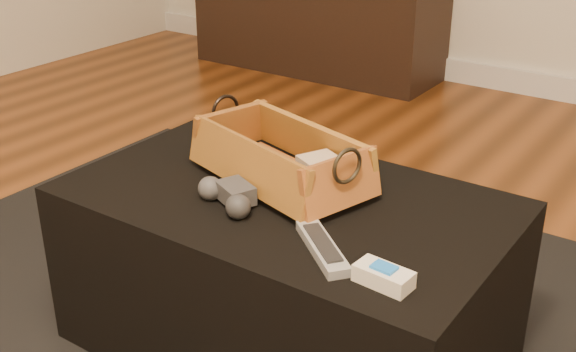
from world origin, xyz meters
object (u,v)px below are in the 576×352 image
Objects in this scene: wicker_basket at (281,161)px; game_controller at (228,195)px; media_cabinet at (317,21)px; ottoman at (286,274)px; silver_remote at (322,247)px; cream_gadget at (384,276)px; tv_remote at (269,169)px.

wicker_basket is 0.17m from game_controller.
media_cabinet is 2.57m from game_controller.
ottoman is 0.34m from silver_remote.
ottoman is at bearing 150.46° from cream_gadget.
media_cabinet is 7.83× the size of game_controller.
tv_remote is at bearing 143.26° from silver_remote.
game_controller reaches higher than ottoman.
tv_remote is at bearing -159.50° from wicker_basket.
media_cabinet is 2.43m from tv_remote.
tv_remote is at bearing 150.59° from cream_gadget.
tv_remote reaches higher than silver_remote.
silver_remote is at bearing -26.37° from tv_remote.
ottoman is 0.47m from cream_gadget.
game_controller is 0.93× the size of silver_remote.
cream_gadget is (0.40, -0.25, -0.04)m from wicker_basket.
cream_gadget is (1.63, -2.34, 0.18)m from media_cabinet.
media_cabinet is 12.59× the size of cream_gadget.
game_controller is (1.21, -2.26, 0.19)m from media_cabinet.
tv_remote reaches higher than ottoman.
game_controller is at bearing -120.40° from ottoman.
media_cabinet is 1.37× the size of ottoman.
tv_remote is 2.16× the size of cream_gadget.
wicker_basket is at bearing 30.87° from tv_remote.
media_cabinet is 2.44m from wicker_basket.
tv_remote is 0.49m from cream_gadget.
game_controller reaches higher than tv_remote.
ottoman is 0.25m from tv_remote.
game_controller is at bearing 170.07° from silver_remote.
tv_remote is (-0.08, 0.04, 0.24)m from ottoman.
tv_remote is (1.20, -2.10, 0.19)m from media_cabinet.
wicker_basket is 0.34m from silver_remote.
media_cabinet reaches higher than game_controller.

